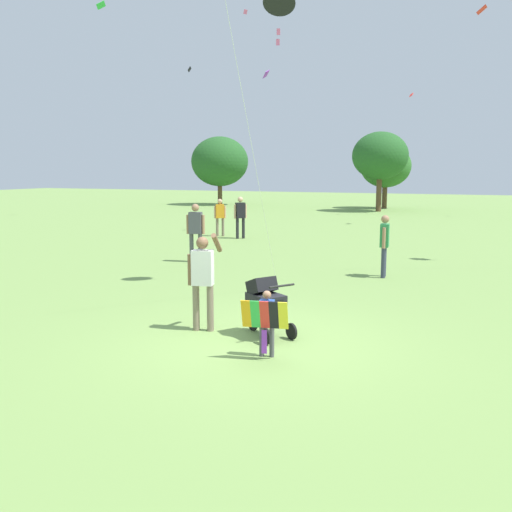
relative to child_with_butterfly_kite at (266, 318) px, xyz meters
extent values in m
plane|color=#75994C|center=(-0.35, 0.65, -0.62)|extent=(120.00, 120.00, 0.00)
cylinder|color=brown|center=(-17.15, 33.34, 0.18)|extent=(0.36, 0.36, 1.60)
ellipsoid|color=#235623|center=(-17.15, 33.34, 2.83)|extent=(4.62, 4.16, 3.93)
cylinder|color=brown|center=(-4.17, 34.14, 0.19)|extent=(0.36, 0.36, 1.61)
ellipsoid|color=#2D6628|center=(-4.17, 34.14, 2.45)|extent=(3.65, 3.29, 3.10)
cylinder|color=brown|center=(-4.00, 30.90, 0.50)|extent=(0.36, 0.36, 2.24)
ellipsoid|color=#235623|center=(-4.00, 30.90, 3.12)|extent=(3.74, 3.36, 3.18)
cylinder|color=#4C4C51|center=(0.07, 0.05, -0.37)|extent=(0.07, 0.07, 0.50)
cylinder|color=#4C4C51|center=(-0.08, 0.02, -0.37)|extent=(0.07, 0.07, 0.50)
cube|color=#284CA8|center=(-0.01, 0.04, 0.07)|extent=(0.24, 0.17, 0.38)
cylinder|color=#A37556|center=(0.13, 0.06, 0.05)|extent=(0.05, 0.05, 0.34)
cylinder|color=#A37556|center=(-0.14, 0.01, 0.05)|extent=(0.05, 0.05, 0.34)
sphere|color=#A37556|center=(-0.01, 0.04, 0.34)|extent=(0.13, 0.13, 0.13)
cube|color=yellow|center=(0.30, -0.09, 0.08)|extent=(0.17, 0.18, 0.44)
cube|color=black|center=(0.16, -0.12, 0.08)|extent=(0.17, 0.18, 0.44)
cube|color=red|center=(0.03, -0.14, 0.08)|extent=(0.17, 0.18, 0.44)
cube|color=green|center=(-0.11, -0.17, 0.08)|extent=(0.17, 0.18, 0.44)
cube|color=#F4A319|center=(-0.25, -0.19, 0.08)|extent=(0.17, 0.18, 0.44)
cube|color=purple|center=(0.03, -0.16, -0.33)|extent=(0.08, 0.03, 0.36)
cylinder|color=#7F705B|center=(-1.68, 0.88, -0.21)|extent=(0.12, 0.12, 0.82)
cylinder|color=#7F705B|center=(-1.43, 0.94, -0.21)|extent=(0.12, 0.12, 0.82)
cube|color=silver|center=(-1.56, 0.91, 0.51)|extent=(0.40, 0.30, 0.62)
cylinder|color=brown|center=(-1.77, 0.86, 0.47)|extent=(0.09, 0.09, 0.55)
cylinder|color=brown|center=(-1.37, 1.10, 0.93)|extent=(0.20, 0.51, 0.39)
sphere|color=brown|center=(-1.56, 0.91, 0.95)|extent=(0.21, 0.21, 0.21)
cylinder|color=black|center=(-0.75, 1.24, -0.48)|extent=(0.25, 0.19, 0.28)
cylinder|color=black|center=(-0.24, 0.57, -0.48)|extent=(0.25, 0.19, 0.28)
cylinder|color=black|center=(0.06, 1.00, -0.48)|extent=(0.25, 0.19, 0.28)
cube|color=black|center=(-0.40, 1.00, -0.06)|extent=(0.78, 0.73, 0.36)
cube|color=black|center=(-0.51, 1.08, 0.24)|extent=(0.58, 0.58, 0.35)
cylinder|color=black|center=(-0.03, 0.74, 0.34)|extent=(0.31, 0.42, 0.04)
cone|color=black|center=(-1.62, 4.84, 5.90)|extent=(0.86, 0.78, 0.46)
cube|color=pink|center=(-1.64, 4.85, 5.27)|extent=(0.09, 0.06, 0.14)
cube|color=pink|center=(-1.65, 4.87, 5.05)|extent=(0.08, 0.04, 0.14)
cylinder|color=silver|center=(-1.46, 2.95, 2.54)|extent=(0.32, 3.78, 6.32)
cube|color=green|center=(-17.75, 19.74, 11.28)|extent=(0.49, 0.62, 0.45)
cube|color=red|center=(-1.69, 27.62, 6.56)|extent=(0.24, 0.33, 0.27)
cube|color=pink|center=(-12.38, 27.63, 12.30)|extent=(0.26, 0.26, 0.29)
cube|color=purple|center=(-6.23, 15.75, 6.26)|extent=(0.30, 0.43, 0.37)
cube|color=red|center=(2.11, 21.97, 9.56)|extent=(0.47, 0.45, 0.36)
cube|color=black|center=(-17.61, 29.51, 9.35)|extent=(0.20, 0.41, 0.40)
cylinder|color=#4C4C51|center=(-5.39, 7.43, -0.18)|extent=(0.13, 0.13, 0.88)
cylinder|color=#4C4C51|center=(-5.13, 7.49, -0.18)|extent=(0.13, 0.13, 0.88)
cube|color=#4C4C56|center=(-5.26, 7.46, 0.59)|extent=(0.43, 0.32, 0.66)
cylinder|color=#A37556|center=(-5.49, 7.40, 0.54)|extent=(0.10, 0.10, 0.59)
cylinder|color=#A37556|center=(-5.03, 7.51, 0.54)|extent=(0.10, 0.10, 0.59)
sphere|color=#A37556|center=(-5.26, 7.46, 1.06)|extent=(0.23, 0.23, 0.23)
cylinder|color=#33384C|center=(0.49, 7.32, -0.21)|extent=(0.12, 0.12, 0.81)
cylinder|color=#33384C|center=(0.51, 7.07, -0.21)|extent=(0.12, 0.12, 0.81)
cube|color=#2D8C4C|center=(0.50, 7.19, 0.49)|extent=(0.25, 0.37, 0.61)
cylinder|color=#A37556|center=(0.48, 7.41, 0.45)|extent=(0.09, 0.09, 0.54)
cylinder|color=#A37556|center=(0.52, 6.97, 0.45)|extent=(0.09, 0.09, 0.54)
sphere|color=#A37556|center=(0.50, 7.19, 0.92)|extent=(0.21, 0.21, 0.21)
cylinder|color=#232328|center=(-6.54, 13.35, -0.20)|extent=(0.12, 0.12, 0.84)
cylinder|color=#232328|center=(-6.35, 13.54, -0.20)|extent=(0.12, 0.12, 0.84)
cube|color=black|center=(-6.45, 13.44, 0.54)|extent=(0.42, 0.42, 0.63)
cylinder|color=tan|center=(-6.61, 13.28, 0.50)|extent=(0.09, 0.09, 0.56)
cylinder|color=tan|center=(-6.28, 13.61, 0.50)|extent=(0.09, 0.09, 0.56)
sphere|color=tan|center=(-6.45, 13.44, 0.99)|extent=(0.22, 0.22, 0.22)
cylinder|color=#7F705B|center=(-7.68, 13.78, -0.23)|extent=(0.11, 0.11, 0.78)
cylinder|color=#7F705B|center=(-7.47, 13.91, -0.23)|extent=(0.11, 0.11, 0.78)
cube|color=orange|center=(-7.57, 13.85, 0.46)|extent=(0.40, 0.36, 0.59)
cylinder|color=tan|center=(-7.76, 13.74, 0.41)|extent=(0.08, 0.08, 0.52)
cylinder|color=tan|center=(-7.39, 13.96, 0.41)|extent=(0.08, 0.08, 0.52)
sphere|color=tan|center=(-7.57, 13.85, 0.87)|extent=(0.20, 0.20, 0.20)
camera|label=1|loc=(3.01, -7.66, 2.20)|focal=39.61mm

